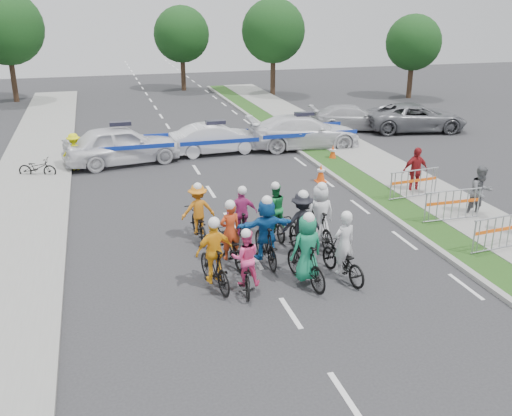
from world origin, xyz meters
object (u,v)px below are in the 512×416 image
object	(u,v)px
barrier_0	(501,234)
barrier_1	(452,207)
cone_0	(321,173)
tree_2	(413,43)
spectator_2	(415,171)
parked_bike	(37,168)
rider_5	(266,235)
police_car_2	(304,132)
tree_1	(273,31)
police_car_0	(122,145)
rider_0	(343,256)
rider_1	(306,257)
rider_6	(230,243)
rider_10	(198,217)
rider_2	(245,267)
police_car_1	(216,139)
rider_3	(214,261)
rider_4	(301,230)
civilian_suv	(416,117)
rider_9	(242,221)
rider_7	(319,222)
spectator_1	(481,192)
marshal_hiviz	(75,152)
rider_8	(274,216)
barrier_2	(414,185)
cone_1	(333,153)
tree_4	(182,34)
tree_3	(6,28)
civilian_sedan	(352,118)

from	to	relation	value
barrier_0	barrier_1	world-z (taller)	same
cone_0	tree_2	bearing A→B (deg)	51.18
spectator_2	parked_bike	distance (m)	14.64
rider_5	tree_2	world-z (taller)	tree_2
police_car_2	barrier_0	size ratio (longest dim) A/B	2.68
tree_1	tree_2	bearing A→B (deg)	-23.96
rider_5	police_car_0	world-z (taller)	rider_5
rider_0	rider_5	distance (m)	2.14
rider_0	rider_1	bearing A→B (deg)	-7.86
rider_6	police_car_2	size ratio (longest dim) A/B	0.36
rider_10	cone_0	size ratio (longest dim) A/B	2.54
rider_2	police_car_1	bearing A→B (deg)	-89.39
parked_bike	spectator_2	bearing A→B (deg)	-95.72
rider_3	barrier_1	distance (m)	8.37
rider_6	rider_4	bearing A→B (deg)	168.20
police_car_2	spectator_2	bearing A→B (deg)	-163.95
spectator_2	barrier_0	world-z (taller)	spectator_2
police_car_0	barrier_0	xyz separation A→B (m)	(9.57, -12.31, -0.28)
rider_1	civilian_suv	xyz separation A→B (m)	(11.88, 14.92, -0.02)
tree_1	tree_2	world-z (taller)	tree_1
rider_9	tree_1	distance (m)	27.63
rider_7	spectator_1	bearing A→B (deg)	-176.17
police_car_2	rider_9	bearing A→B (deg)	155.52
cone_0	parked_bike	bearing A→B (deg)	161.28
rider_4	rider_3	bearing A→B (deg)	23.96
rider_1	marshal_hiviz	xyz separation A→B (m)	(-5.64, 12.19, 0.02)
police_car_0	tree_2	distance (m)	24.35
rider_7	marshal_hiviz	bearing A→B (deg)	-59.11
rider_3	rider_8	bearing A→B (deg)	-142.36
rider_2	barrier_2	size ratio (longest dim) A/B	0.85
rider_4	barrier_1	world-z (taller)	rider_4
rider_6	barrier_1	distance (m)	7.49
rider_6	police_car_1	world-z (taller)	rider_6
cone_1	tree_4	world-z (taller)	tree_4
rider_0	tree_3	world-z (taller)	tree_3
tree_2	tree_4	bearing A→B (deg)	151.93
barrier_0	parked_bike	size ratio (longest dim) A/B	1.32
police_car_1	parked_bike	distance (m)	7.85
tree_1	tree_3	size ratio (longest dim) A/B	0.93
rider_3	police_car_1	world-z (taller)	rider_3
rider_8	rider_9	bearing A→B (deg)	7.47
rider_10	rider_8	bearing A→B (deg)	166.97
tree_1	rider_2	bearing A→B (deg)	-108.70
civilian_suv	civilian_sedan	bearing A→B (deg)	80.35
cone_1	rider_2	bearing A→B (deg)	-122.81
rider_1	rider_2	distance (m)	1.53
barrier_0	rider_9	bearing A→B (deg)	158.37
rider_1	parked_bike	size ratio (longest dim) A/B	1.29
rider_10	tree_3	size ratio (longest dim) A/B	0.24
rider_4	tree_2	size ratio (longest dim) A/B	0.34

